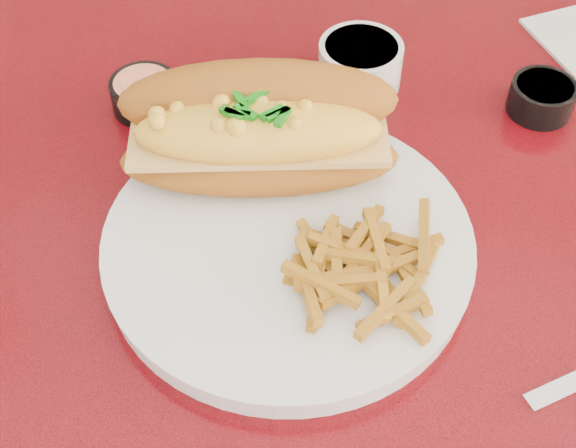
% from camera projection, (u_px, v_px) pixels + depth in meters
% --- Properties ---
extents(diner_table, '(1.23, 0.83, 0.77)m').
position_uv_depth(diner_table, '(447.00, 324.00, 0.82)').
color(diner_table, '#B40B16').
rests_on(diner_table, ground).
extents(booth_bench_far, '(1.20, 0.51, 0.90)m').
position_uv_depth(booth_bench_far, '(437.00, 74.00, 1.58)').
color(booth_bench_far, maroon).
rests_on(booth_bench_far, ground).
extents(dinner_plate, '(0.40, 0.40, 0.02)m').
position_uv_depth(dinner_plate, '(288.00, 246.00, 0.66)').
color(dinner_plate, white).
rests_on(dinner_plate, diner_table).
extents(mac_hoagie, '(0.26, 0.16, 0.11)m').
position_uv_depth(mac_hoagie, '(259.00, 130.00, 0.67)').
color(mac_hoagie, '#A9601B').
rests_on(mac_hoagie, dinner_plate).
extents(fries_pile, '(0.11, 0.10, 0.03)m').
position_uv_depth(fries_pile, '(370.00, 267.00, 0.62)').
color(fries_pile, orange).
rests_on(fries_pile, dinner_plate).
extents(fork, '(0.06, 0.13, 0.00)m').
position_uv_depth(fork, '(374.00, 222.00, 0.67)').
color(fork, silver).
rests_on(fork, dinner_plate).
extents(gravy_ramekin, '(0.11, 0.11, 0.05)m').
position_uv_depth(gravy_ramekin, '(360.00, 63.00, 0.80)').
color(gravy_ramekin, white).
rests_on(gravy_ramekin, diner_table).
extents(sauce_cup_left, '(0.08, 0.08, 0.03)m').
position_uv_depth(sauce_cup_left, '(144.00, 93.00, 0.78)').
color(sauce_cup_left, black).
rests_on(sauce_cup_left, diner_table).
extents(sauce_cup_right, '(0.06, 0.06, 0.03)m').
position_uv_depth(sauce_cup_right, '(542.00, 97.00, 0.78)').
color(sauce_cup_right, black).
rests_on(sauce_cup_right, diner_table).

